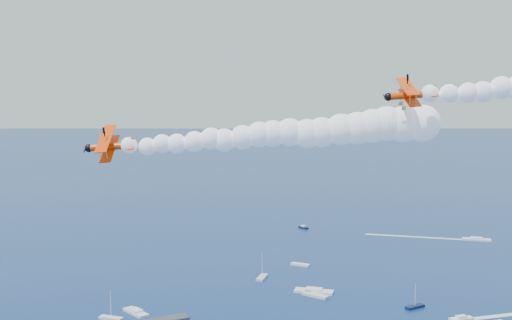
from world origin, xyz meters
The scene contains 5 objects.
biplane_lead centered at (18.13, 20.08, 58.37)m, with size 7.86×8.82×5.31m, color #E83B04, non-canonical shape.
biplane_trail centered at (-23.79, -1.69, 50.07)m, with size 8.26×9.26×5.58m, color #EB3D04, non-canonical shape.
smoke_trail_trail centered at (-1.89, 13.05, 52.05)m, with size 44.77×32.08×9.91m, color white, non-canonical shape.
spectator_boats centered at (13.68, 99.47, 0.35)m, with size 210.14×172.92×0.70m.
boat_wakes centered at (-10.07, 140.49, 0.03)m, with size 90.68×90.40×0.04m.
Camera 1 is at (55.14, -74.37, 59.21)m, focal length 45.72 mm.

